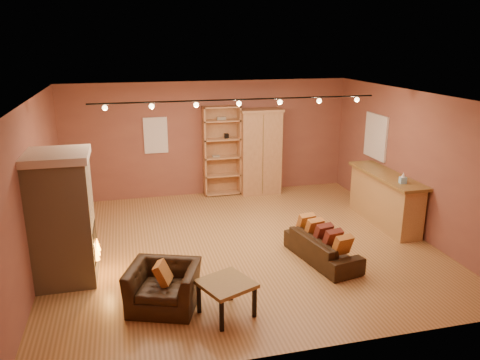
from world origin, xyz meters
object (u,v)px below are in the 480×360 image
object	(u,v)px
armoire	(260,151)
armchair	(163,280)
bar_counter	(385,198)
coffee_table	(226,287)
bookcase	(221,150)
loveseat	(322,243)
fireplace	(63,218)

from	to	relation	value
armoire	armchair	size ratio (longest dim) A/B	1.87
bar_counter	coffee_table	distance (m)	4.76
bookcase	coffee_table	distance (m)	5.50
armchair	bar_counter	bearing A→B (deg)	44.61
armoire	loveseat	bearing A→B (deg)	-90.08
loveseat	armchair	bearing A→B (deg)	95.13
fireplace	armoire	xyz separation A→B (m)	(4.26, 3.58, 0.01)
bookcase	loveseat	xyz separation A→B (m)	(0.94, -4.10, -0.79)
fireplace	coffee_table	xyz separation A→B (m)	(2.26, -1.62, -0.63)
fireplace	bookcase	size ratio (longest dim) A/B	0.95
loveseat	coffee_table	distance (m)	2.36
armchair	coffee_table	size ratio (longest dim) A/B	1.29
fireplace	armchair	bearing A→B (deg)	-40.12
bookcase	fireplace	bearing A→B (deg)	-131.59
coffee_table	bookcase	bearing A→B (deg)	78.87
bookcase	loveseat	world-z (taller)	bookcase
bookcase	armoire	bearing A→B (deg)	-9.16
armoire	loveseat	distance (m)	4.02
armoire	armchair	world-z (taller)	armoire
fireplace	loveseat	world-z (taller)	fireplace
coffee_table	loveseat	bearing A→B (deg)	32.11
fireplace	bookcase	bearing A→B (deg)	48.41
fireplace	armchair	size ratio (longest dim) A/B	1.86
loveseat	fireplace	bearing A→B (deg)	73.81
bookcase	armchair	world-z (taller)	bookcase
armchair	coffee_table	distance (m)	0.94
fireplace	bar_counter	world-z (taller)	fireplace
armoire	loveseat	xyz separation A→B (m)	(-0.01, -3.95, -0.73)
fireplace	armoire	size ratio (longest dim) A/B	0.99
bookcase	armoire	size ratio (longest dim) A/B	1.04
armoire	armchair	bearing A→B (deg)	-120.70
fireplace	bookcase	distance (m)	4.99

